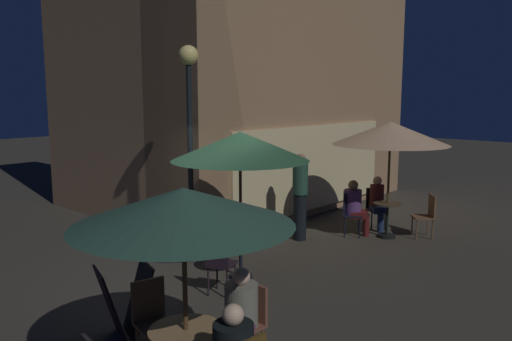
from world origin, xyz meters
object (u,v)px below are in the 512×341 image
(patron_seated_3, at_px, (238,312))
(cafe_chair_7, at_px, (219,260))
(cafe_chair_5, at_px, (151,314))
(patron_standing_4, at_px, (300,196))
(cafe_chair_4, at_px, (247,317))
(cafe_chair_0, at_px, (348,210))
(cafe_table_2, at_px, (241,246))
(patio_umbrella_2, at_px, (240,147))
(cafe_chair_1, at_px, (427,212))
(patron_seated_1, at_px, (378,200))
(menu_sandwich_board, at_px, (124,302))
(patron_seated_0, at_px, (355,204))
(cafe_chair_2, at_px, (375,204))
(patio_umbrella_0, at_px, (390,134))
(street_lamp_near_corner, at_px, (189,106))
(cafe_table_0, at_px, (387,215))
(patio_umbrella_1, at_px, (183,208))

(patron_seated_3, bearing_deg, cafe_chair_7, -125.84)
(cafe_chair_5, height_order, patron_standing_4, patron_standing_4)
(cafe_chair_4, distance_m, patron_seated_3, 0.17)
(patron_standing_4, bearing_deg, cafe_chair_0, -80.41)
(cafe_table_2, height_order, patron_seated_3, patron_seated_3)
(patio_umbrella_2, bearing_deg, cafe_chair_1, -16.68)
(patron_seated_1, bearing_deg, menu_sandwich_board, -46.26)
(cafe_chair_4, xyz_separation_m, patron_seated_0, (5.46, 1.89, 0.12))
(cafe_chair_4, bearing_deg, patio_umbrella_2, -132.33)
(patio_umbrella_2, height_order, cafe_chair_2, patio_umbrella_2)
(cafe_chair_1, xyz_separation_m, patron_seated_3, (-6.52, -0.65, 0.12))
(cafe_table_2, distance_m, patio_umbrella_0, 4.28)
(patron_standing_4, bearing_deg, patio_umbrella_0, -91.20)
(cafe_chair_0, height_order, cafe_chair_1, cafe_chair_0)
(street_lamp_near_corner, distance_m, patio_umbrella_2, 1.40)
(cafe_chair_4, bearing_deg, patron_standing_4, -147.14)
(cafe_table_0, relative_size, patio_umbrella_0, 0.30)
(cafe_chair_7, bearing_deg, patron_seated_0, -18.29)
(patron_seated_0, bearing_deg, street_lamp_near_corner, -143.87)
(cafe_table_2, xyz_separation_m, patron_seated_1, (4.29, -0.20, 0.14))
(menu_sandwich_board, relative_size, patio_umbrella_1, 0.42)
(cafe_table_0, distance_m, patio_umbrella_2, 4.29)
(cafe_chair_4, bearing_deg, patio_umbrella_1, -0.00)
(cafe_chair_2, relative_size, cafe_chair_7, 1.00)
(cafe_chair_2, relative_size, cafe_chair_5, 0.97)
(patio_umbrella_2, relative_size, patron_seated_3, 2.09)
(menu_sandwich_board, distance_m, cafe_table_2, 2.54)
(cafe_chair_5, distance_m, patron_seated_1, 6.98)
(patio_umbrella_1, bearing_deg, patron_standing_4, 25.88)
(menu_sandwich_board, bearing_deg, patron_seated_0, 21.98)
(cafe_chair_1, distance_m, cafe_chair_5, 7.05)
(cafe_table_0, bearing_deg, cafe_table_2, 170.19)
(patio_umbrella_0, height_order, patron_seated_1, patio_umbrella_0)
(cafe_chair_2, bearing_deg, cafe_chair_4, -31.14)
(street_lamp_near_corner, distance_m, cafe_chair_2, 5.13)
(menu_sandwich_board, xyz_separation_m, patio_umbrella_1, (-0.31, -1.57, 1.51))
(patio_umbrella_1, height_order, cafe_chair_7, patio_umbrella_1)
(menu_sandwich_board, relative_size, cafe_chair_0, 0.95)
(cafe_table_0, distance_m, patron_seated_3, 6.12)
(cafe_table_0, height_order, patio_umbrella_1, patio_umbrella_1)
(cafe_chair_0, bearing_deg, patron_seated_3, -102.87)
(patron_seated_0, relative_size, patron_seated_1, 1.01)
(patron_seated_0, bearing_deg, patron_standing_4, -157.24)
(street_lamp_near_corner, height_order, cafe_table_2, street_lamp_near_corner)
(menu_sandwich_board, xyz_separation_m, cafe_chair_5, (-0.11, -0.72, 0.10))
(street_lamp_near_corner, height_order, cafe_table_0, street_lamp_near_corner)
(cafe_table_2, relative_size, patron_standing_4, 0.41)
(cafe_chair_0, bearing_deg, cafe_chair_1, 3.69)
(cafe_table_0, distance_m, cafe_chair_5, 6.51)
(cafe_chair_2, height_order, cafe_chair_5, cafe_chair_5)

